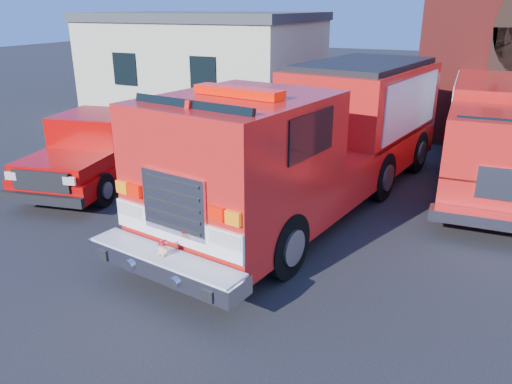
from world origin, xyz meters
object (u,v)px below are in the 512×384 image
at_px(side_building, 208,58).
at_px(secondary_truck, 497,132).
at_px(fire_engine, 318,137).
at_px(pickup_truck, 105,147).

bearing_deg(side_building, secondary_truck, -30.18).
relative_size(side_building, secondary_truck, 1.23).
height_order(side_building, fire_engine, side_building).
relative_size(side_building, pickup_truck, 1.64).
bearing_deg(pickup_truck, side_building, 105.55).
bearing_deg(secondary_truck, fire_engine, -139.33).
bearing_deg(side_building, pickup_truck, -74.45).
height_order(side_building, secondary_truck, side_building).
bearing_deg(side_building, fire_engine, -50.18).
distance_m(side_building, secondary_truck, 15.28).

